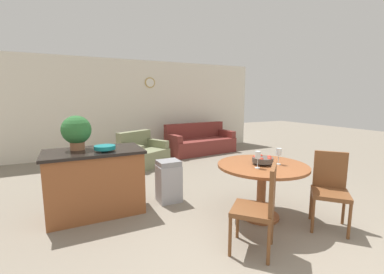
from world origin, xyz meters
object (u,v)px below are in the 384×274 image
Objects in this scene: fruit_bowl at (263,160)px; kitchen_island at (95,182)px; dining_table at (262,177)px; dining_chair_near_left at (260,205)px; couch at (200,143)px; potted_plant at (76,131)px; wine_glass_right at (279,152)px; wine_glass_left at (258,156)px; armchair at (143,154)px; dining_chair_near_right at (330,186)px; trash_bin at (169,181)px; teal_bowl at (105,148)px.

fruit_bowl is 2.34m from kitchen_island.
fruit_bowl is at bearing -33.44° from dining_table.
dining_chair_near_left is 5.04m from couch.
dining_table is at bearing -30.45° from potted_plant.
wine_glass_left is at bearing -176.33° from wine_glass_right.
wine_glass_left is 0.18× the size of armchair.
dining_chair_near_right is 1.99× the size of potted_plant.
trash_bin is (-0.37, 1.70, -0.20)m from dining_chair_near_left.
dining_table is 5.46× the size of wine_glass_left.
wine_glass_left reaches higher than dining_table.
kitchen_island reaches higher than couch.
wine_glass_left reaches higher than kitchen_island.
dining_table is at bearing 156.22° from wine_glass_right.
armchair is at bearing 54.91° from potted_plant.
wine_glass_left is 1.00× the size of wine_glass_right.
wine_glass_left is 2.26m from kitchen_island.
couch is (2.16, 3.01, -0.03)m from trash_bin.
fruit_bowl is (0.56, 0.61, 0.28)m from dining_chair_near_left.
fruit_bowl is 0.98× the size of teal_bowl.
dining_chair_near_right is at bearing -29.51° from wine_glass_left.
fruit_bowl is (-0.61, 0.56, 0.28)m from dining_chair_near_right.
teal_bowl is (-2.48, 1.58, 0.43)m from dining_chair_near_right.
teal_bowl is at bearing -176.39° from trash_bin.
potted_plant is at bearing -146.73° from couch.
dining_table is 0.83m from dining_chair_near_right.
dining_table is 4.24× the size of teal_bowl.
potted_plant is (-2.20, 1.29, 0.60)m from dining_table.
dining_table is 2.16m from teal_bowl.
couch is at bearing 71.39° from wine_glass_left.
fruit_bowl is (0.00, -0.00, 0.23)m from dining_table.
teal_bowl is at bearing 151.27° from fruit_bowl.
kitchen_island is at bearing 134.82° from teal_bowl.
dining_chair_near_right is 4.70m from couch.
teal_bowl is 0.23× the size of armchair.
armchair is at bearing -166.76° from couch.
potted_plant is 2.75m from armchair.
dining_chair_near_right is 4.20m from armchair.
couch reaches higher than armchair.
trash_bin is at bearing -9.32° from potted_plant.
teal_bowl is at bearing -141.26° from couch.
kitchen_island is 4.37m from couch.
dining_chair_near_left is 4.04m from armchair.
dining_table is at bearing 5.22° from dining_chair_near_right.
fruit_bowl is at bearing 156.27° from wine_glass_right.
wine_glass_left is at bearing -34.89° from kitchen_island.
dining_chair_near_left is at bearing -114.59° from armchair.
dining_table is 0.39m from wine_glass_left.
dining_chair_near_left reaches higher than kitchen_island.
wine_glass_right is 0.78× the size of teal_bowl.
wine_glass_left is 0.78× the size of teal_bowl.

